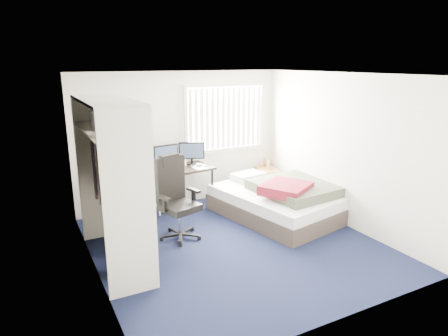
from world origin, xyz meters
TOP-DOWN VIEW (x-y plane):
  - ground at (0.00, 0.00)m, footprint 4.20×4.20m
  - room_shell at (0.00, 0.00)m, footprint 4.20×4.20m
  - window_assembly at (0.90, 2.04)m, footprint 1.72×0.09m
  - closet at (-1.67, 0.27)m, footprint 0.64×1.84m
  - desk at (-0.44, 1.75)m, footprint 1.71×0.95m
  - office_chair at (-0.67, 0.68)m, footprint 0.75×0.75m
  - footstool at (-0.50, 1.66)m, footprint 0.37×0.33m
  - nightstand at (1.75, 1.85)m, footprint 0.63×0.88m
  - bed at (1.27, 0.65)m, footprint 2.01×2.43m
  - pine_box at (-1.65, -0.05)m, footprint 0.41×0.31m

SIDE VIEW (x-z plane):
  - ground at x=0.00m, z-range 0.00..0.00m
  - pine_box at x=-1.65m, z-range 0.00..0.30m
  - footstool at x=-0.50m, z-range 0.07..0.31m
  - bed at x=1.27m, z-range -0.06..0.65m
  - nightstand at x=1.75m, z-range 0.12..0.84m
  - office_chair at x=-0.67m, z-range -0.15..1.15m
  - desk at x=-0.44m, z-range 0.19..1.45m
  - closet at x=-1.67m, z-range 0.24..2.46m
  - room_shell at x=0.00m, z-range -0.59..3.61m
  - window_assembly at x=0.90m, z-range 0.94..2.26m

